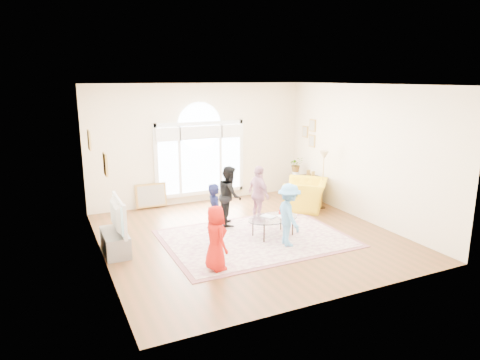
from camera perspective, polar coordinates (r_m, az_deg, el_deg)
name	(u,v)px	position (r m, az deg, el deg)	size (l,w,h in m)	color
ground	(248,236)	(9.32, 1.13, -7.47)	(6.00, 6.00, 0.00)	brown
room_shell	(202,146)	(11.46, -5.09, 4.56)	(6.00, 6.00, 6.00)	beige
area_rug	(256,238)	(9.17, 2.10, -7.77)	(3.60, 2.60, 0.02)	beige
rug_border	(256,238)	(9.18, 2.10, -7.79)	(3.80, 2.80, 0.01)	#8E5356
tv_console	(115,242)	(8.76, -16.31, -7.99)	(0.45, 1.00, 0.42)	gray
television	(114,216)	(8.58, -16.50, -4.57)	(0.18, 1.17, 0.68)	black
coffee_table	(273,219)	(9.20, 4.41, -5.15)	(1.24, 0.87, 0.54)	silver
armchair	(306,195)	(11.22, 8.77, -1.93)	(1.17, 1.03, 0.76)	yellow
side_cabinet	(310,188)	(12.03, 9.31, -1.06)	(0.40, 0.50, 0.70)	black
floor_lamp	(324,160)	(11.16, 11.10, 2.64)	(0.26, 0.26, 1.51)	black
plant_pedestal	(296,183)	(12.48, 7.42, -0.46)	(0.20, 0.20, 0.70)	white
potted_plant	(296,164)	(12.36, 7.50, 2.07)	(0.38, 0.33, 0.43)	#33722D
leaning_picture	(152,208)	(11.48, -11.69, -3.69)	(0.80, 0.05, 0.62)	tan
child_red	(216,238)	(7.55, -3.26, -7.71)	(0.57, 0.37, 1.17)	red
child_navy	(215,214)	(8.64, -3.34, -4.59)	(0.46, 0.30, 1.27)	#11153A
child_black	(230,195)	(9.80, -1.40, -2.08)	(0.67, 0.52, 1.37)	black
child_pink	(259,194)	(9.93, 2.52, -1.93)	(0.79, 0.33, 1.35)	#CA8BA0
child_blue	(289,215)	(8.65, 6.55, -4.63)	(0.82, 0.47, 1.28)	#5BA2DB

